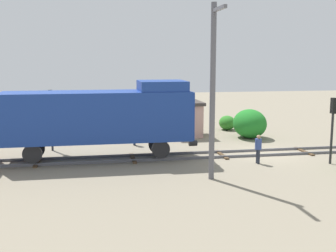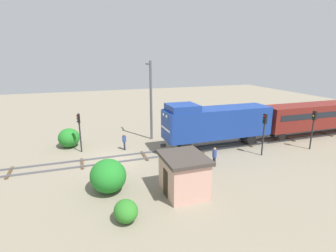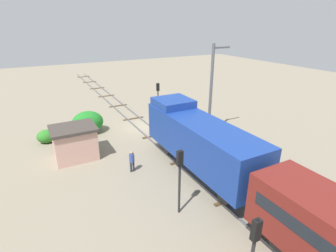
{
  "view_description": "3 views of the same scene",
  "coord_description": "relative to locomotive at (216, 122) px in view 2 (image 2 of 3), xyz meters",
  "views": [
    {
      "loc": [
        -25.04,
        10.79,
        6.01
      ],
      "look_at": [
        0.32,
        6.22,
        1.94
      ],
      "focal_mm": 45.0,
      "sensor_mm": 36.0,
      "label": 1
    },
    {
      "loc": [
        22.66,
        -2.66,
        9.23
      ],
      "look_at": [
        -0.22,
        5.27,
        2.71
      ],
      "focal_mm": 28.0,
      "sensor_mm": 36.0,
      "label": 2
    },
    {
      "loc": [
        9.86,
        24.26,
        10.48
      ],
      "look_at": [
        0.11,
        5.97,
        2.22
      ],
      "focal_mm": 28.0,
      "sensor_mm": 36.0,
      "label": 3
    }
  ],
  "objects": [
    {
      "name": "railway_track",
      "position": [
        0.0,
        -10.31,
        -2.7
      ],
      "size": [
        2.4,
        67.58,
        0.16
      ],
      "color": "#595960",
      "rests_on": "ground"
    },
    {
      "name": "traffic_signal_far",
      "position": [
        3.6,
        8.94,
        -0.01
      ],
      "size": [
        0.32,
        0.34,
        3.96
      ],
      "color": "#262628",
      "rests_on": "ground"
    },
    {
      "name": "worker_near_track",
      "position": [
        -2.4,
        -8.94,
        -1.78
      ],
      "size": [
        0.38,
        0.38,
        1.7
      ],
      "rotation": [
        0.0,
        0.0,
        5.27
      ],
      "color": "#262B38",
      "rests_on": "ground"
    },
    {
      "name": "passenger_car_leading",
      "position": [
        0.0,
        13.34,
        -0.25
      ],
      "size": [
        2.84,
        14.0,
        3.66
      ],
      "color": "maroon",
      "rests_on": "railway_track"
    },
    {
      "name": "worker_by_signal",
      "position": [
        4.2,
        -2.37,
        -1.78
      ],
      "size": [
        0.38,
        0.38,
        1.7
      ],
      "rotation": [
        0.0,
        0.0,
        3.19
      ],
      "color": "#262B38",
      "rests_on": "ground"
    },
    {
      "name": "bush_far",
      "position": [
        5.45,
        -11.44,
        -1.66
      ],
      "size": [
        3.07,
        2.51,
        2.23
      ],
      "primitive_type": "ellipsoid",
      "color": "#217A26",
      "rests_on": "ground"
    },
    {
      "name": "traffic_signal_mid",
      "position": [
        3.4,
        3.19,
        0.05
      ],
      "size": [
        0.32,
        0.34,
        4.05
      ],
      "color": "#262628",
      "rests_on": "ground"
    },
    {
      "name": "bush_near",
      "position": [
        -5.28,
        -14.21,
        -1.81
      ],
      "size": [
        2.64,
        2.16,
        1.92
      ],
      "primitive_type": "ellipsoid",
      "color": "#237A26",
      "rests_on": "ground"
    },
    {
      "name": "bush_back",
      "position": [
        9.38,
        -10.93,
        -2.16
      ],
      "size": [
        1.7,
        1.39,
        1.23
      ],
      "primitive_type": "ellipsoid",
      "color": "#2D7A26",
      "rests_on": "ground"
    },
    {
      "name": "locomotive",
      "position": [
        0.0,
        0.0,
        0.0
      ],
      "size": [
        2.9,
        11.6,
        4.6
      ],
      "color": "navy",
      "rests_on": "railway_track"
    },
    {
      "name": "relay_hut",
      "position": [
        7.5,
        -6.58,
        -1.38
      ],
      "size": [
        3.5,
        2.9,
        2.74
      ],
      "color": "#D19E8C",
      "rests_on": "ground"
    },
    {
      "name": "ground_plane",
      "position": [
        0.0,
        -10.31,
        -2.77
      ],
      "size": [
        101.38,
        101.38,
        0.0
      ],
      "primitive_type": "plane",
      "color": "gray"
    },
    {
      "name": "catenary_mast",
      "position": [
        -5.06,
        -5.37,
        1.84
      ],
      "size": [
        1.94,
        0.28,
        8.74
      ],
      "color": "#595960",
      "rests_on": "ground"
    },
    {
      "name": "traffic_signal_near",
      "position": [
        -3.2,
        -13.08,
        -0.08
      ],
      "size": [
        0.32,
        0.34,
        3.86
      ],
      "color": "#262628",
      "rests_on": "ground"
    }
  ]
}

